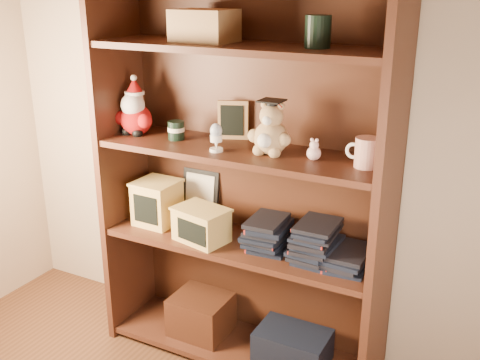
# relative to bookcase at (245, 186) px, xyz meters

# --- Properties ---
(bookcase) EXTENTS (1.20, 0.35, 1.60)m
(bookcase) POSITION_rel_bookcase_xyz_m (0.00, 0.00, 0.00)
(bookcase) COLOR #432013
(bookcase) RESTS_ON ground
(shelf_lower) EXTENTS (1.14, 0.33, 0.02)m
(shelf_lower) POSITION_rel_bookcase_xyz_m (0.00, -0.05, -0.24)
(shelf_lower) COLOR #432013
(shelf_lower) RESTS_ON ground
(shelf_upper) EXTENTS (1.14, 0.33, 0.02)m
(shelf_upper) POSITION_rel_bookcase_xyz_m (0.00, -0.05, 0.16)
(shelf_upper) COLOR #432013
(shelf_upper) RESTS_ON ground
(santa_plush) EXTENTS (0.19, 0.13, 0.26)m
(santa_plush) POSITION_rel_bookcase_xyz_m (-0.50, -0.06, 0.27)
(santa_plush) COLOR #A50F0F
(santa_plush) RESTS_ON shelf_upper
(teachers_tin) EXTENTS (0.07, 0.07, 0.08)m
(teachers_tin) POSITION_rel_bookcase_xyz_m (-0.29, -0.05, 0.21)
(teachers_tin) COLOR black
(teachers_tin) RESTS_ON shelf_upper
(chalkboard_plaque) EXTENTS (0.12, 0.09, 0.16)m
(chalkboard_plaque) POSITION_rel_bookcase_xyz_m (-0.09, 0.06, 0.25)
(chalkboard_plaque) COLOR #9E7547
(chalkboard_plaque) RESTS_ON shelf_upper
(egg_cup) EXTENTS (0.05, 0.05, 0.11)m
(egg_cup) POSITION_rel_bookcase_xyz_m (-0.06, -0.13, 0.23)
(egg_cup) COLOR white
(egg_cup) RESTS_ON shelf_upper
(grad_teddy_bear) EXTENTS (0.17, 0.15, 0.21)m
(grad_teddy_bear) POSITION_rel_bookcase_xyz_m (0.13, -0.06, 0.25)
(grad_teddy_bear) COLOR tan
(grad_teddy_bear) RESTS_ON shelf_upper
(pink_figurine) EXTENTS (0.05, 0.05, 0.08)m
(pink_figurine) POSITION_rel_bookcase_xyz_m (0.31, -0.05, 0.20)
(pink_figurine) COLOR beige
(pink_figurine) RESTS_ON shelf_upper
(teacher_mug) EXTENTS (0.12, 0.09, 0.11)m
(teacher_mug) POSITION_rel_bookcase_xyz_m (0.50, -0.05, 0.22)
(teacher_mug) COLOR silver
(teacher_mug) RESTS_ON shelf_upper
(certificate_frame) EXTENTS (0.18, 0.05, 0.23)m
(certificate_frame) POSITION_rel_bookcase_xyz_m (-0.27, 0.09, -0.12)
(certificate_frame) COLOR black
(certificate_frame) RESTS_ON shelf_lower
(treats_box) EXTENTS (0.18, 0.18, 0.20)m
(treats_box) POSITION_rel_bookcase_xyz_m (-0.41, -0.05, -0.13)
(treats_box) COLOR #D5AE57
(treats_box) RESTS_ON shelf_lower
(pencils_box) EXTENTS (0.25, 0.20, 0.14)m
(pencils_box) POSITION_rel_bookcase_xyz_m (-0.14, -0.12, -0.16)
(pencils_box) COLOR #D5AE57
(pencils_box) RESTS_ON shelf_lower
(book_stack_left) EXTENTS (0.14, 0.20, 0.13)m
(book_stack_left) POSITION_rel_bookcase_xyz_m (0.13, -0.05, -0.16)
(book_stack_left) COLOR black
(book_stack_left) RESTS_ON shelf_lower
(book_stack_mid) EXTENTS (0.14, 0.20, 0.16)m
(book_stack_mid) POSITION_rel_bookcase_xyz_m (0.33, -0.05, -0.15)
(book_stack_mid) COLOR black
(book_stack_mid) RESTS_ON shelf_lower
(book_stack_right) EXTENTS (0.14, 0.20, 0.06)m
(book_stack_right) POSITION_rel_bookcase_xyz_m (0.46, -0.05, -0.20)
(book_stack_right) COLOR black
(book_stack_right) RESTS_ON shelf_lower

